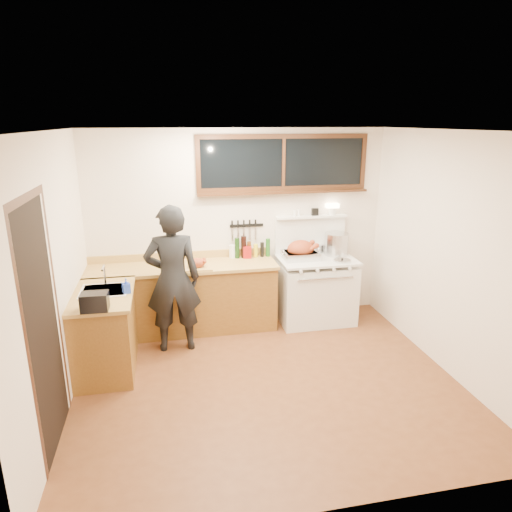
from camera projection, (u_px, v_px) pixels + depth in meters
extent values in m
cube|color=#5D3018|center=(267.00, 381.00, 4.91)|extent=(4.00, 3.50, 0.02)
cube|color=silver|center=(239.00, 227.00, 6.20)|extent=(4.00, 0.05, 2.60)
cube|color=silver|center=(331.00, 350.00, 2.87)|extent=(4.00, 0.05, 2.60)
cube|color=silver|center=(51.00, 279.00, 4.15)|extent=(0.05, 3.50, 2.60)
cube|color=silver|center=(451.00, 254.00, 4.92)|extent=(0.05, 3.50, 2.60)
cube|color=white|center=(269.00, 128.00, 4.16)|extent=(4.00, 3.50, 0.05)
cube|color=brown|center=(184.00, 299.00, 5.99)|extent=(2.40, 0.60, 0.86)
cube|color=tan|center=(182.00, 267.00, 5.85)|extent=(2.44, 0.64, 0.04)
cube|color=tan|center=(181.00, 255.00, 6.11)|extent=(2.40, 0.03, 0.10)
sphere|color=#B78C38|center=(100.00, 293.00, 5.46)|extent=(0.03, 0.03, 0.03)
sphere|color=#B78C38|center=(142.00, 290.00, 5.56)|extent=(0.03, 0.03, 0.03)
sphere|color=#B78C38|center=(184.00, 287.00, 5.65)|extent=(0.03, 0.03, 0.03)
sphere|color=#B78C38|center=(224.00, 285.00, 5.75)|extent=(0.03, 0.03, 0.03)
sphere|color=#B78C38|center=(259.00, 282.00, 5.83)|extent=(0.03, 0.03, 0.03)
cube|color=brown|center=(105.00, 333.00, 5.05)|extent=(0.60, 1.05, 0.86)
cube|color=tan|center=(102.00, 295.00, 4.92)|extent=(0.64, 1.09, 0.04)
cube|color=white|center=(104.00, 296.00, 5.00)|extent=(0.45, 0.40, 0.14)
cube|color=white|center=(104.00, 290.00, 4.98)|extent=(0.50, 0.45, 0.01)
cylinder|color=silver|center=(105.00, 275.00, 5.12)|extent=(0.02, 0.02, 0.24)
cylinder|color=silver|center=(103.00, 268.00, 5.01)|extent=(0.02, 0.18, 0.02)
cube|color=white|center=(315.00, 292.00, 6.29)|extent=(1.00, 0.70, 0.82)
cube|color=white|center=(317.00, 259.00, 6.16)|extent=(1.02, 0.72, 0.03)
cube|color=white|center=(324.00, 294.00, 5.95)|extent=(0.88, 0.02, 0.46)
cylinder|color=silver|center=(326.00, 278.00, 5.85)|extent=(0.75, 0.02, 0.02)
cylinder|color=white|center=(301.00, 272.00, 5.77)|extent=(0.04, 0.03, 0.04)
cylinder|color=white|center=(318.00, 271.00, 5.81)|extent=(0.04, 0.03, 0.04)
cylinder|color=white|center=(334.00, 270.00, 5.85)|extent=(0.04, 0.03, 0.04)
cylinder|color=white|center=(350.00, 268.00, 5.89)|extent=(0.04, 0.03, 0.04)
cube|color=white|center=(310.00, 235.00, 6.38)|extent=(1.00, 0.05, 0.50)
cube|color=white|center=(311.00, 217.00, 6.28)|extent=(1.00, 0.12, 0.03)
cylinder|color=white|center=(332.00, 211.00, 6.32)|extent=(0.10, 0.10, 0.10)
cube|color=#FFE5B2|center=(332.00, 206.00, 6.30)|extent=(0.17, 0.09, 0.06)
cube|color=black|center=(315.00, 212.00, 6.27)|extent=(0.09, 0.05, 0.10)
cylinder|color=white|center=(299.00, 213.00, 6.23)|extent=(0.04, 0.04, 0.09)
cylinder|color=white|center=(295.00, 213.00, 6.22)|extent=(0.04, 0.04, 0.09)
cube|color=black|center=(283.00, 163.00, 6.03)|extent=(2.20, 0.01, 0.62)
cube|color=black|center=(284.00, 136.00, 5.93)|extent=(2.32, 0.04, 0.06)
cube|color=black|center=(283.00, 188.00, 6.13)|extent=(2.32, 0.04, 0.06)
cube|color=black|center=(198.00, 164.00, 5.81)|extent=(0.06, 0.04, 0.62)
cube|color=black|center=(363.00, 161.00, 6.25)|extent=(0.06, 0.04, 0.62)
cube|color=black|center=(283.00, 163.00, 6.03)|extent=(0.04, 0.04, 0.62)
cube|color=black|center=(284.00, 192.00, 6.09)|extent=(2.32, 0.13, 0.03)
cube|color=black|center=(45.00, 330.00, 3.71)|extent=(0.01, 0.86, 2.10)
cube|color=black|center=(29.00, 359.00, 3.25)|extent=(0.01, 0.07, 2.10)
cube|color=black|center=(58.00, 307.00, 4.17)|extent=(0.01, 0.07, 2.10)
cube|color=black|center=(26.00, 198.00, 3.40)|extent=(0.01, 1.04, 0.07)
cube|color=black|center=(247.00, 225.00, 6.18)|extent=(0.46, 0.02, 0.04)
cube|color=silver|center=(232.00, 234.00, 6.16)|extent=(0.02, 0.00, 0.18)
cube|color=black|center=(232.00, 224.00, 6.12)|extent=(0.02, 0.02, 0.10)
cube|color=silver|center=(238.00, 234.00, 6.17)|extent=(0.02, 0.00, 0.18)
cube|color=black|center=(238.00, 224.00, 6.13)|extent=(0.02, 0.02, 0.10)
cube|color=silver|center=(244.00, 234.00, 6.19)|extent=(0.02, 0.00, 0.18)
cube|color=black|center=(244.00, 224.00, 6.15)|extent=(0.02, 0.02, 0.10)
cube|color=silver|center=(250.00, 234.00, 6.20)|extent=(0.03, 0.00, 0.18)
cube|color=black|center=(250.00, 223.00, 6.16)|extent=(0.02, 0.02, 0.10)
cube|color=silver|center=(255.00, 233.00, 6.22)|extent=(0.03, 0.00, 0.18)
cube|color=black|center=(255.00, 223.00, 6.18)|extent=(0.02, 0.02, 0.10)
imported|color=black|center=(173.00, 279.00, 5.37)|extent=(0.65, 0.43, 1.78)
imported|color=blue|center=(126.00, 286.00, 4.89)|extent=(0.10, 0.10, 0.17)
cube|color=black|center=(95.00, 302.00, 4.45)|extent=(0.26, 0.19, 0.18)
cube|color=tan|center=(197.00, 268.00, 5.73)|extent=(0.40, 0.31, 0.02)
ellipsoid|color=#9B3D1C|center=(197.00, 263.00, 5.71)|extent=(0.22, 0.16, 0.12)
sphere|color=#9B3D1C|center=(204.00, 259.00, 5.77)|extent=(0.05, 0.05, 0.05)
sphere|color=#9B3D1C|center=(205.00, 262.00, 5.68)|extent=(0.05, 0.05, 0.05)
cube|color=silver|center=(300.00, 255.00, 6.12)|extent=(0.47, 0.36, 0.10)
cube|color=#3F3F42|center=(301.00, 253.00, 6.11)|extent=(0.42, 0.30, 0.03)
torus|color=silver|center=(283.00, 253.00, 6.06)|extent=(0.02, 0.10, 0.10)
torus|color=silver|center=(318.00, 251.00, 6.16)|extent=(0.02, 0.10, 0.10)
ellipsoid|color=#9B3D1C|center=(301.00, 249.00, 6.10)|extent=(0.36, 0.28, 0.23)
cylinder|color=#9B3D1C|center=(312.00, 248.00, 6.03)|extent=(0.13, 0.06, 0.10)
sphere|color=#9B3D1C|center=(317.00, 246.00, 6.04)|extent=(0.07, 0.07, 0.07)
cylinder|color=#9B3D1C|center=(308.00, 245.00, 6.20)|extent=(0.13, 0.06, 0.10)
sphere|color=#9B3D1C|center=(312.00, 242.00, 6.20)|extent=(0.07, 0.07, 0.07)
cylinder|color=silver|center=(336.00, 244.00, 6.29)|extent=(0.38, 0.38, 0.31)
cylinder|color=silver|center=(318.00, 248.00, 6.43)|extent=(0.17, 0.17, 0.12)
cylinder|color=black|center=(315.00, 243.00, 6.53)|extent=(0.03, 0.15, 0.02)
cylinder|color=silver|center=(342.00, 260.00, 6.02)|extent=(0.28, 0.28, 0.02)
sphere|color=black|center=(342.00, 259.00, 6.02)|extent=(0.03, 0.03, 0.03)
cube|color=#9F1211|center=(247.00, 252.00, 6.15)|extent=(0.12, 0.11, 0.16)
cylinder|color=white|center=(233.00, 251.00, 6.16)|extent=(0.11, 0.11, 0.18)
cylinder|color=black|center=(237.00, 248.00, 6.13)|extent=(0.06, 0.06, 0.28)
cylinder|color=black|center=(244.00, 247.00, 6.14)|extent=(0.07, 0.07, 0.30)
cylinder|color=black|center=(249.00, 250.00, 6.17)|extent=(0.06, 0.06, 0.22)
cylinder|color=black|center=(256.00, 251.00, 6.19)|extent=(0.06, 0.06, 0.18)
cylinder|color=black|center=(262.00, 250.00, 6.21)|extent=(0.05, 0.05, 0.20)
cylinder|color=black|center=(268.00, 247.00, 6.22)|extent=(0.06, 0.06, 0.25)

